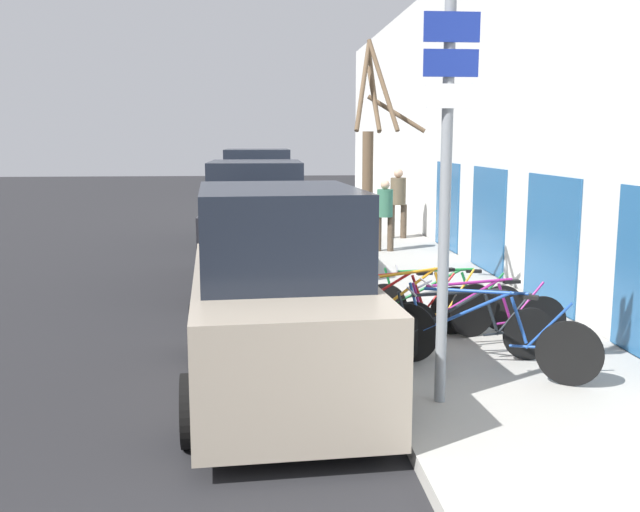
# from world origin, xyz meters

# --- Properties ---
(ground_plane) EXTENTS (80.00, 80.00, 0.00)m
(ground_plane) POSITION_xyz_m (0.00, 11.20, 0.00)
(ground_plane) COLOR black
(sidewalk_curb) EXTENTS (3.20, 32.00, 0.15)m
(sidewalk_curb) POSITION_xyz_m (2.60, 14.00, 0.07)
(sidewalk_curb) COLOR #9E9B93
(sidewalk_curb) RESTS_ON ground
(building_facade) EXTENTS (0.23, 32.00, 6.50)m
(building_facade) POSITION_xyz_m (4.35, 13.92, 3.22)
(building_facade) COLOR silver
(building_facade) RESTS_ON ground
(signpost) EXTENTS (0.52, 0.13, 3.84)m
(signpost) POSITION_xyz_m (1.51, 4.40, 2.26)
(signpost) COLOR gray
(signpost) RESTS_ON sidewalk_curb
(bicycle_0) EXTENTS (2.10, 1.35, 0.96)m
(bicycle_0) POSITION_xyz_m (2.21, 5.20, 0.56)
(bicycle_0) COLOR black
(bicycle_0) RESTS_ON sidewalk_curb
(bicycle_1) EXTENTS (2.18, 0.44, 0.86)m
(bicycle_1) POSITION_xyz_m (2.10, 5.61, 0.52)
(bicycle_1) COLOR black
(bicycle_1) RESTS_ON sidewalk_curb
(bicycle_2) EXTENTS (2.31, 0.44, 0.89)m
(bicycle_2) POSITION_xyz_m (2.40, 6.03, 0.53)
(bicycle_2) COLOR black
(bicycle_2) RESTS_ON sidewalk_curb
(bicycle_3) EXTENTS (2.27, 0.80, 0.97)m
(bicycle_3) POSITION_xyz_m (1.72, 6.38, 0.56)
(bicycle_3) COLOR black
(bicycle_3) RESTS_ON sidewalk_curb
(bicycle_4) EXTENTS (2.30, 0.55, 0.89)m
(bicycle_4) POSITION_xyz_m (1.47, 6.65, 0.53)
(bicycle_4) COLOR black
(bicycle_4) RESTS_ON sidewalk_curb
(bicycle_5) EXTENTS (2.18, 0.52, 0.86)m
(bicycle_5) POSITION_xyz_m (2.23, 7.04, 0.52)
(bicycle_5) COLOR black
(bicycle_5) RESTS_ON sidewalk_curb
(parked_car_0) EXTENTS (2.18, 4.45, 2.22)m
(parked_car_0) POSITION_xyz_m (-0.05, 5.26, 1.00)
(parked_car_0) COLOR gray
(parked_car_0) RESTS_ON ground
(parked_car_1) EXTENTS (2.07, 4.34, 2.31)m
(parked_car_1) POSITION_xyz_m (-0.26, 10.92, 1.06)
(parked_car_1) COLOR black
(parked_car_1) RESTS_ON ground
(parked_car_2) EXTENTS (2.08, 4.59, 2.44)m
(parked_car_2) POSITION_xyz_m (-0.21, 16.75, 1.10)
(parked_car_2) COLOR #51565B
(parked_car_2) RESTS_ON ground
(pedestrian_near) EXTENTS (0.43, 0.36, 1.64)m
(pedestrian_near) POSITION_xyz_m (2.67, 13.89, 1.10)
(pedestrian_near) COLOR #4C3D2D
(pedestrian_near) RESTS_ON sidewalk_curb
(pedestrian_far) EXTENTS (0.47, 0.40, 1.80)m
(pedestrian_far) POSITION_xyz_m (3.41, 16.02, 1.19)
(pedestrian_far) COLOR #4C3D2D
(pedestrian_far) RESTS_ON sidewalk_curb
(street_tree) EXTENTS (1.15, 1.84, 4.02)m
(street_tree) POSITION_xyz_m (1.46, 8.58, 2.03)
(street_tree) COLOR brown
(street_tree) RESTS_ON sidewalk_curb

